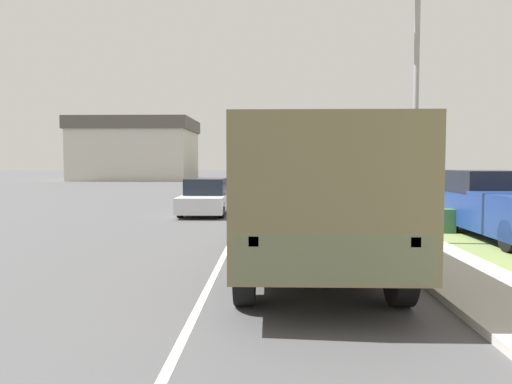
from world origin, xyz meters
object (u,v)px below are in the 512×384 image
at_px(car_nearest_ahead, 206,198).
at_px(car_fourth_ahead, 245,174).
at_px(car_second_ahead, 283,184).
at_px(lamp_post, 408,77).
at_px(car_farthest_ahead, 250,171).
at_px(car_third_ahead, 274,177).
at_px(military_truck, 310,189).
at_px(pickup_truck, 506,207).

distance_m(car_nearest_ahead, car_fourth_ahead, 40.49).
bearing_deg(car_second_ahead, lamp_post, -82.33).
bearing_deg(car_farthest_ahead, lamp_post, -84.10).
relative_size(car_farthest_ahead, lamp_post, 0.62).
relative_size(car_nearest_ahead, lamp_post, 0.70).
bearing_deg(car_third_ahead, military_truck, -89.46).
bearing_deg(lamp_post, car_second_ahead, 97.67).
bearing_deg(car_nearest_ahead, car_fourth_ahead, 90.65).
xyz_separation_m(car_nearest_ahead, car_third_ahead, (3.03, 26.18, 0.11)).
distance_m(car_nearest_ahead, car_second_ahead, 12.79).
bearing_deg(military_truck, lamp_post, 50.23).
bearing_deg(car_farthest_ahead, car_fourth_ahead, -90.18).
distance_m(military_truck, pickup_truck, 6.99).
bearing_deg(military_truck, car_third_ahead, 90.54).
bearing_deg(car_fourth_ahead, car_third_ahead, -76.29).
distance_m(car_nearest_ahead, lamp_post, 10.21).
relative_size(car_fourth_ahead, lamp_post, 0.60).
height_order(car_second_ahead, car_farthest_ahead, car_farthest_ahead).
distance_m(car_nearest_ahead, car_farthest_ahead, 55.89).
height_order(car_third_ahead, car_farthest_ahead, car_third_ahead).
height_order(car_second_ahead, pickup_truck, pickup_truck).
height_order(car_farthest_ahead, pickup_truck, pickup_truck).
height_order(military_truck, car_farthest_ahead, military_truck).
height_order(car_fourth_ahead, car_farthest_ahead, car_farthest_ahead).
bearing_deg(lamp_post, car_fourth_ahead, 97.83).
bearing_deg(lamp_post, car_farthest_ahead, 95.90).
relative_size(military_truck, car_third_ahead, 1.62).
height_order(car_fourth_ahead, lamp_post, lamp_post).
xyz_separation_m(military_truck, lamp_post, (2.74, 3.29, 2.68)).
relative_size(military_truck, car_farthest_ahead, 1.77).
height_order(car_second_ahead, car_fourth_ahead, car_fourth_ahead).
xyz_separation_m(car_second_ahead, pickup_truck, (5.56, -18.89, 0.22)).
bearing_deg(lamp_post, car_nearest_ahead, 129.81).
bearing_deg(car_third_ahead, lamp_post, -84.74).
xyz_separation_m(car_second_ahead, lamp_post, (2.65, -19.65, 3.59)).
xyz_separation_m(car_farthest_ahead, pickup_truck, (9.45, -62.47, 0.17)).
distance_m(car_nearest_ahead, car_third_ahead, 26.35).
bearing_deg(pickup_truck, military_truck, -144.38).
xyz_separation_m(military_truck, pickup_truck, (5.66, 4.05, -0.69)).
xyz_separation_m(military_truck, car_nearest_ahead, (-3.38, 10.63, -0.93)).
xyz_separation_m(car_second_ahead, car_third_ahead, (-0.44, 13.87, 0.09)).
bearing_deg(military_truck, car_farthest_ahead, 93.26).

